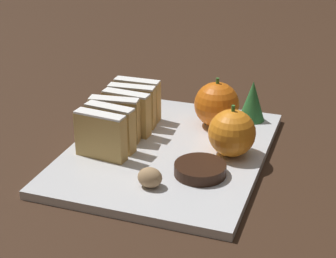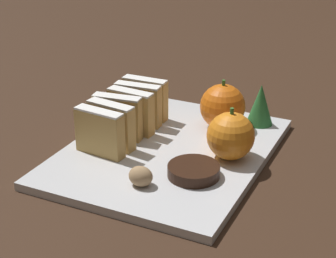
{
  "view_description": "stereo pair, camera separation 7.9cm",
  "coord_description": "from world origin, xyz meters",
  "px_view_note": "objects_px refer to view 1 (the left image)",
  "views": [
    {
      "loc": [
        0.23,
        -0.68,
        0.37
      ],
      "look_at": [
        0.0,
        0.0,
        0.04
      ],
      "focal_mm": 60.0,
      "sensor_mm": 36.0,
      "label": 1
    },
    {
      "loc": [
        0.31,
        -0.65,
        0.37
      ],
      "look_at": [
        0.0,
        0.0,
        0.04
      ],
      "focal_mm": 60.0,
      "sensor_mm": 36.0,
      "label": 2
    }
  ],
  "objects_px": {
    "orange_near": "(232,133)",
    "orange_far": "(217,104)",
    "walnut": "(150,177)",
    "chocolate_cookie": "(200,169)"
  },
  "relations": [
    {
      "from": "orange_far",
      "to": "orange_near",
      "type": "bearing_deg",
      "value": -63.25
    },
    {
      "from": "orange_far",
      "to": "walnut",
      "type": "distance_m",
      "value": 0.21
    },
    {
      "from": "orange_near",
      "to": "orange_far",
      "type": "bearing_deg",
      "value": 116.75
    },
    {
      "from": "walnut",
      "to": "chocolate_cookie",
      "type": "bearing_deg",
      "value": 44.45
    },
    {
      "from": "orange_far",
      "to": "chocolate_cookie",
      "type": "height_order",
      "value": "orange_far"
    },
    {
      "from": "orange_near",
      "to": "orange_far",
      "type": "xyz_separation_m",
      "value": [
        -0.05,
        0.09,
        0.0
      ]
    },
    {
      "from": "walnut",
      "to": "chocolate_cookie",
      "type": "distance_m",
      "value": 0.07
    },
    {
      "from": "walnut",
      "to": "chocolate_cookie",
      "type": "relative_size",
      "value": 0.46
    },
    {
      "from": "orange_far",
      "to": "walnut",
      "type": "bearing_deg",
      "value": -98.31
    },
    {
      "from": "orange_near",
      "to": "chocolate_cookie",
      "type": "height_order",
      "value": "orange_near"
    }
  ]
}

